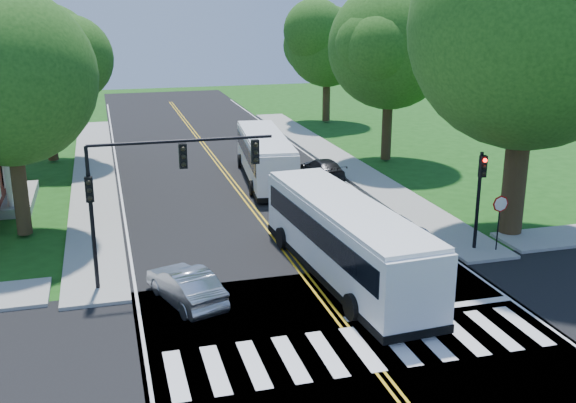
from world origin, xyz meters
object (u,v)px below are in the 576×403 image
object	(u,v)px
hatchback	(186,286)
signal_ne	(480,188)
dark_sedan	(323,169)
signal_nw	(153,179)
bus_lead	(345,238)
bus_follow	(265,156)
suv	(390,227)

from	to	relation	value
hatchback	signal_ne	bearing A→B (deg)	170.36
dark_sedan	signal_ne	bearing A→B (deg)	97.79
signal_ne	dark_sedan	world-z (taller)	signal_ne
signal_nw	hatchback	size ratio (longest dim) A/B	1.70
signal_ne	dark_sedan	size ratio (longest dim) A/B	1.00
signal_ne	bus_lead	world-z (taller)	signal_ne
signal_ne	dark_sedan	bearing A→B (deg)	100.21
signal_nw	bus_follow	distance (m)	16.97
bus_follow	suv	size ratio (longest dim) A/B	2.54
signal_ne	suv	size ratio (longest dim) A/B	0.99
signal_nw	bus_follow	bearing A→B (deg)	61.67
bus_follow	hatchback	size ratio (longest dim) A/B	2.69
bus_lead	suv	distance (m)	5.15
signal_nw	bus_lead	bearing A→B (deg)	-8.78
bus_follow	hatchback	xyz separation A→B (m)	(-7.12, -16.66, -0.82)
signal_nw	dark_sedan	bearing A→B (deg)	50.69
signal_ne	bus_follow	xyz separation A→B (m)	(-6.12, 14.72, -1.44)
bus_lead	bus_follow	bearing A→B (deg)	-95.93
signal_ne	dark_sedan	distance (m)	14.47
hatchback	signal_nw	bearing A→B (deg)	-84.97
signal_ne	hatchback	size ratio (longest dim) A/B	1.05
suv	signal_nw	bearing A→B (deg)	4.66
bus_lead	suv	world-z (taller)	bus_lead
hatchback	dark_sedan	xyz separation A→B (m)	(10.70, 16.00, -0.05)
bus_follow	suv	xyz separation A→B (m)	(3.00, -12.30, -0.90)
signal_nw	signal_ne	distance (m)	14.13
hatchback	dark_sedan	world-z (taller)	hatchback
signal_nw	bus_follow	world-z (taller)	signal_nw
bus_lead	bus_follow	world-z (taller)	bus_lead
bus_lead	suv	xyz separation A→B (m)	(3.58, 3.56, -1.03)
bus_lead	bus_follow	distance (m)	15.88
hatchback	suv	distance (m)	11.01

